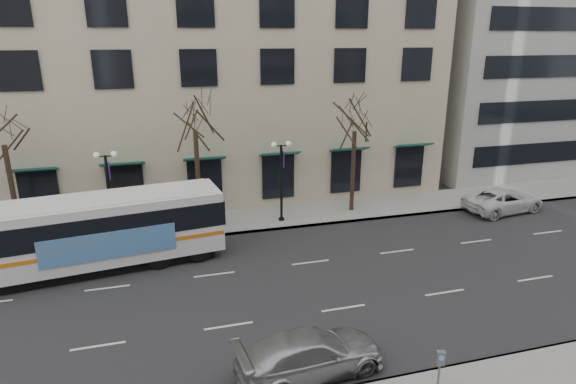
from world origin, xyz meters
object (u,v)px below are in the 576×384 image
object	(u,v)px
tree_far_right	(355,116)
pay_station	(440,361)
tree_far_left	(1,127)
lamp_post_right	(281,178)
lamp_post_left	(110,191)
tree_far_mid	(194,115)
white_pickup	(503,200)
silver_car	(311,354)
city_bus	(85,232)

from	to	relation	value
tree_far_right	pay_station	distance (m)	17.84
tree_far_right	pay_station	world-z (taller)	tree_far_right
tree_far_left	lamp_post_right	bearing A→B (deg)	-2.29
tree_far_left	lamp_post_left	bearing A→B (deg)	-6.83
tree_far_mid	lamp_post_left	xyz separation A→B (m)	(-4.99, -0.60, -3.96)
tree_far_right	white_pickup	world-z (taller)	tree_far_right
tree_far_mid	silver_car	xyz separation A→B (m)	(2.32, -14.69, -6.14)
tree_far_left	city_bus	xyz separation A→B (m)	(4.00, -4.23, -4.68)
tree_far_right	city_bus	distance (m)	17.12
white_pickup	silver_car	bearing A→B (deg)	116.78
city_bus	white_pickup	world-z (taller)	city_bus
tree_far_mid	pay_station	world-z (taller)	tree_far_mid
tree_far_mid	lamp_post_right	xyz separation A→B (m)	(5.01, -0.60, -3.96)
lamp_post_left	pay_station	size ratio (longest dim) A/B	4.02
lamp_post_right	pay_station	size ratio (longest dim) A/B	4.02
tree_far_mid	white_pickup	xyz separation A→B (m)	(19.85, -2.60, -6.13)
tree_far_right	lamp_post_right	distance (m)	6.11
silver_car	pay_station	distance (m)	4.31
tree_far_left	lamp_post_left	size ratio (longest dim) A/B	1.60
tree_far_right	city_bus	size ratio (longest dim) A/B	0.58
tree_far_right	pay_station	bearing A→B (deg)	-102.99
tree_far_right	lamp_post_left	bearing A→B (deg)	-177.71
city_bus	silver_car	xyz separation A→B (m)	(8.32, -10.46, -1.26)
white_pickup	city_bus	bearing A→B (deg)	85.79
lamp_post_left	city_bus	world-z (taller)	lamp_post_left
lamp_post_right	city_bus	size ratio (longest dim) A/B	0.37
tree_far_mid	white_pickup	world-z (taller)	tree_far_mid
tree_far_left	lamp_post_right	size ratio (longest dim) A/B	1.60
lamp_post_left	pay_station	bearing A→B (deg)	-55.08
tree_far_mid	tree_far_left	bearing A→B (deg)	-180.00
city_bus	pay_station	world-z (taller)	city_bus
tree_far_mid	city_bus	bearing A→B (deg)	-144.84
tree_far_mid	silver_car	bearing A→B (deg)	-81.02
tree_far_mid	silver_car	distance (m)	16.09
white_pickup	pay_station	distance (m)	19.57
pay_station	lamp_post_left	bearing A→B (deg)	144.71
tree_far_left	white_pickup	world-z (taller)	tree_far_left
tree_far_left	white_pickup	bearing A→B (deg)	-4.98
tree_far_right	city_bus	xyz separation A→B (m)	(-16.00, -4.23, -4.40)
lamp_post_right	pay_station	world-z (taller)	lamp_post_right
lamp_post_right	white_pickup	bearing A→B (deg)	-7.67
white_pickup	pay_station	world-z (taller)	white_pickup
lamp_post_left	lamp_post_right	world-z (taller)	same
lamp_post_right	silver_car	world-z (taller)	lamp_post_right
tree_far_right	city_bus	bearing A→B (deg)	-165.20
lamp_post_left	white_pickup	size ratio (longest dim) A/B	0.94
white_pickup	lamp_post_right	bearing A→B (deg)	74.52
pay_station	white_pickup	bearing A→B (deg)	65.43
white_pickup	tree_far_left	bearing A→B (deg)	77.21
pay_station	city_bus	bearing A→B (deg)	154.34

